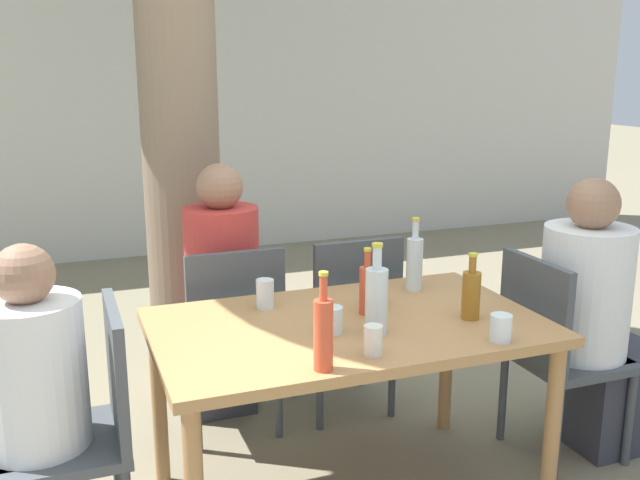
# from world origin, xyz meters

# --- Properties ---
(cafe_building_wall) EXTENTS (10.00, 0.08, 2.80)m
(cafe_building_wall) POSITION_xyz_m (0.00, 4.21, 1.40)
(cafe_building_wall) COLOR beige
(cafe_building_wall) RESTS_ON ground_plane
(dining_table_front) EXTENTS (1.46, 0.89, 0.76)m
(dining_table_front) POSITION_xyz_m (0.00, 0.00, 0.67)
(dining_table_front) COLOR #B27F4C
(dining_table_front) RESTS_ON ground_plane
(patio_chair_0) EXTENTS (0.44, 0.44, 0.92)m
(patio_chair_0) POSITION_xyz_m (-0.96, 0.00, 0.52)
(patio_chair_0) COLOR #474C51
(patio_chair_0) RESTS_ON ground_plane
(patio_chair_1) EXTENTS (0.44, 0.44, 0.92)m
(patio_chair_1) POSITION_xyz_m (0.96, 0.00, 0.52)
(patio_chair_1) COLOR #474C51
(patio_chair_1) RESTS_ON ground_plane
(patio_chair_2) EXTENTS (0.44, 0.44, 0.92)m
(patio_chair_2) POSITION_xyz_m (-0.29, 0.68, 0.52)
(patio_chair_2) COLOR #474C51
(patio_chair_2) RESTS_ON ground_plane
(patio_chair_3) EXTENTS (0.44, 0.44, 0.92)m
(patio_chair_3) POSITION_xyz_m (0.29, 0.68, 0.52)
(patio_chair_3) COLOR #474C51
(patio_chair_3) RESTS_ON ground_plane
(person_seated_0) EXTENTS (0.57, 0.34, 1.15)m
(person_seated_0) POSITION_xyz_m (-1.20, -0.00, 0.51)
(person_seated_0) COLOR #383842
(person_seated_0) RESTS_ON ground_plane
(person_seated_1) EXTENTS (0.59, 0.38, 1.24)m
(person_seated_1) POSITION_xyz_m (1.19, -0.00, 0.57)
(person_seated_1) COLOR #383842
(person_seated_1) RESTS_ON ground_plane
(person_seated_2) EXTENTS (0.35, 0.57, 1.27)m
(person_seated_2) POSITION_xyz_m (-0.29, 0.91, 0.57)
(person_seated_2) COLOR #383842
(person_seated_2) RESTS_ON ground_plane
(soda_bottle_0) EXTENTS (0.06, 0.06, 0.32)m
(soda_bottle_0) POSITION_xyz_m (-0.24, -0.37, 0.88)
(soda_bottle_0) COLOR #DB4C2D
(soda_bottle_0) RESTS_ON dining_table_front
(water_bottle_1) EXTENTS (0.07, 0.07, 0.32)m
(water_bottle_1) POSITION_xyz_m (0.42, 0.27, 0.88)
(water_bottle_1) COLOR silver
(water_bottle_1) RESTS_ON dining_table_front
(amber_bottle_2) EXTENTS (0.07, 0.07, 0.26)m
(amber_bottle_2) POSITION_xyz_m (0.45, -0.13, 0.86)
(amber_bottle_2) COLOR #9E661E
(amber_bottle_2) RESTS_ON dining_table_front
(water_bottle_3) EXTENTS (0.08, 0.08, 0.33)m
(water_bottle_3) POSITION_xyz_m (0.05, -0.14, 0.88)
(water_bottle_3) COLOR silver
(water_bottle_3) RESTS_ON dining_table_front
(soda_bottle_4) EXTENTS (0.06, 0.06, 0.26)m
(soda_bottle_4) POSITION_xyz_m (0.10, 0.06, 0.86)
(soda_bottle_4) COLOR #DB4C2D
(soda_bottle_4) RESTS_ON dining_table_front
(drinking_glass_0) EXTENTS (0.08, 0.08, 0.13)m
(drinking_glass_0) POSITION_xyz_m (0.18, 0.12, 0.82)
(drinking_glass_0) COLOR silver
(drinking_glass_0) RESTS_ON dining_table_front
(drinking_glass_1) EXTENTS (0.07, 0.07, 0.12)m
(drinking_glass_1) POSITION_xyz_m (-0.25, 0.26, 0.81)
(drinking_glass_1) COLOR white
(drinking_glass_1) RESTS_ON dining_table_front
(drinking_glass_2) EXTENTS (0.08, 0.08, 0.10)m
(drinking_glass_2) POSITION_xyz_m (0.43, -0.37, 0.80)
(drinking_glass_2) COLOR white
(drinking_glass_2) RESTS_ON dining_table_front
(drinking_glass_3) EXTENTS (0.06, 0.06, 0.10)m
(drinking_glass_3) POSITION_xyz_m (-0.05, -0.32, 0.81)
(drinking_glass_3) COLOR silver
(drinking_glass_3) RESTS_ON dining_table_front
(drinking_glass_4) EXTENTS (0.08, 0.08, 0.10)m
(drinking_glass_4) POSITION_xyz_m (-0.10, -0.08, 0.80)
(drinking_glass_4) COLOR white
(drinking_glass_4) RESTS_ON dining_table_front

